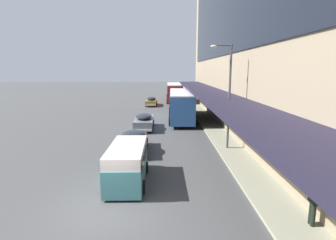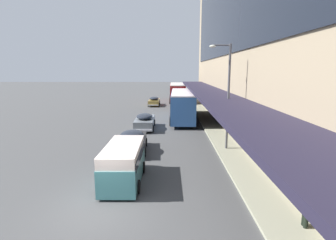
# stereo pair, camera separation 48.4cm
# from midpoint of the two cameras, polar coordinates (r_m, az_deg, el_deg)

# --- Properties ---
(ground) EXTENTS (240.00, 240.00, 0.00)m
(ground) POSITION_cam_midpoint_polar(r_m,az_deg,el_deg) (11.69, -13.79, -18.63)
(ground) COLOR #4A4A4A
(transit_bus_kerbside_front) EXTENTS (2.88, 11.18, 3.28)m
(transit_bus_kerbside_front) POSITION_cam_midpoint_polar(r_m,az_deg,el_deg) (30.29, 2.31, 3.56)
(transit_bus_kerbside_front) COLOR #2F5CA2
(transit_bus_kerbside_front) RESTS_ON ground
(transit_bus_kerbside_rear) EXTENTS (2.87, 11.20, 3.25)m
(transit_bus_kerbside_rear) POSITION_cam_midpoint_polar(r_m,az_deg,el_deg) (48.36, 1.09, 6.25)
(transit_bus_kerbside_rear) COLOR #B22526
(transit_bus_kerbside_rear) RESTS_ON ground
(sedan_oncoming_front) EXTENTS (2.14, 4.35, 1.56)m
(sedan_oncoming_front) POSITION_cam_midpoint_polar(r_m,az_deg,el_deg) (18.67, -8.23, -4.60)
(sedan_oncoming_front) COLOR black
(sedan_oncoming_front) RESTS_ON ground
(sedan_oncoming_rear) EXTENTS (1.95, 4.77, 1.54)m
(sedan_oncoming_rear) POSITION_cam_midpoint_polar(r_m,az_deg,el_deg) (25.77, -5.78, -0.26)
(sedan_oncoming_rear) COLOR slate
(sedan_oncoming_rear) RESTS_ON ground
(sedan_lead_mid) EXTENTS (1.82, 4.71, 1.46)m
(sedan_lead_mid) POSITION_cam_midpoint_polar(r_m,az_deg,el_deg) (42.81, -3.96, 4.12)
(sedan_lead_mid) COLOR olive
(sedan_lead_mid) RESTS_ON ground
(vw_van) EXTENTS (1.93, 4.56, 1.96)m
(vw_van) POSITION_cam_midpoint_polar(r_m,az_deg,el_deg) (13.76, -9.77, -8.84)
(vw_van) COLOR teal
(vw_van) RESTS_ON ground
(pedestrian_at_kerb) EXTENTS (0.33, 0.62, 1.86)m
(pedestrian_at_kerb) POSITION_cam_midpoint_polar(r_m,az_deg,el_deg) (10.94, 28.03, -14.84)
(pedestrian_at_kerb) COLOR black
(pedestrian_at_kerb) RESTS_ON sidewalk_kerb
(street_lamp) EXTENTS (1.50, 0.28, 7.29)m
(street_lamp) POSITION_cam_midpoint_polar(r_m,az_deg,el_deg) (18.72, 12.05, 6.53)
(street_lamp) COLOR #4C4C51
(street_lamp) RESTS_ON sidewalk_kerb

